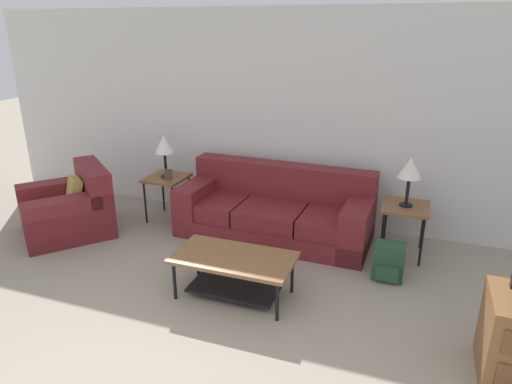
{
  "coord_description": "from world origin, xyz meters",
  "views": [
    {
      "loc": [
        1.48,
        -1.52,
        2.38
      ],
      "look_at": [
        0.01,
        2.55,
        0.8
      ],
      "focal_mm": 32.0,
      "sensor_mm": 36.0,
      "label": 1
    }
  ],
  "objects_px": {
    "couch": "(275,212)",
    "table_lamp_right": "(410,169)",
    "side_table_right": "(405,211)",
    "armchair": "(70,210)",
    "side_table_left": "(167,181)",
    "table_lamp_left": "(164,146)",
    "backpack": "(389,262)",
    "coffee_table": "(234,267)"
  },
  "relations": [
    {
      "from": "side_table_right",
      "to": "backpack",
      "type": "distance_m",
      "value": 0.69
    },
    {
      "from": "coffee_table",
      "to": "backpack",
      "type": "height_order",
      "value": "coffee_table"
    },
    {
      "from": "couch",
      "to": "table_lamp_left",
      "type": "height_order",
      "value": "table_lamp_left"
    },
    {
      "from": "side_table_left",
      "to": "side_table_right",
      "type": "distance_m",
      "value": 2.92
    },
    {
      "from": "couch",
      "to": "side_table_left",
      "type": "height_order",
      "value": "couch"
    },
    {
      "from": "armchair",
      "to": "coffee_table",
      "type": "bearing_deg",
      "value": -14.73
    },
    {
      "from": "table_lamp_left",
      "to": "coffee_table",
      "type": "bearing_deg",
      "value": -42.86
    },
    {
      "from": "table_lamp_left",
      "to": "table_lamp_right",
      "type": "relative_size",
      "value": 1.0
    },
    {
      "from": "side_table_right",
      "to": "table_lamp_right",
      "type": "xyz_separation_m",
      "value": [
        0.0,
        0.0,
        0.47
      ]
    },
    {
      "from": "couch",
      "to": "side_table_right",
      "type": "bearing_deg",
      "value": 0.36
    },
    {
      "from": "coffee_table",
      "to": "table_lamp_left",
      "type": "distance_m",
      "value": 2.16
    },
    {
      "from": "couch",
      "to": "coffee_table",
      "type": "height_order",
      "value": "couch"
    },
    {
      "from": "side_table_left",
      "to": "table_lamp_left",
      "type": "height_order",
      "value": "table_lamp_left"
    },
    {
      "from": "table_lamp_left",
      "to": "backpack",
      "type": "height_order",
      "value": "table_lamp_left"
    },
    {
      "from": "couch",
      "to": "coffee_table",
      "type": "xyz_separation_m",
      "value": [
        0.04,
        -1.39,
        0.01
      ]
    },
    {
      "from": "table_lamp_left",
      "to": "side_table_left",
      "type": "bearing_deg",
      "value": 0.0
    },
    {
      "from": "couch",
      "to": "armchair",
      "type": "height_order",
      "value": "couch"
    },
    {
      "from": "side_table_left",
      "to": "table_lamp_right",
      "type": "distance_m",
      "value": 2.95
    },
    {
      "from": "coffee_table",
      "to": "table_lamp_right",
      "type": "xyz_separation_m",
      "value": [
        1.41,
        1.39,
        0.68
      ]
    },
    {
      "from": "table_lamp_left",
      "to": "backpack",
      "type": "xyz_separation_m",
      "value": [
        2.82,
        -0.6,
        -0.8
      ]
    },
    {
      "from": "side_table_left",
      "to": "table_lamp_right",
      "type": "relative_size",
      "value": 1.07
    },
    {
      "from": "table_lamp_right",
      "to": "side_table_right",
      "type": "bearing_deg",
      "value": 180.0
    },
    {
      "from": "armchair",
      "to": "table_lamp_right",
      "type": "bearing_deg",
      "value": 11.25
    },
    {
      "from": "coffee_table",
      "to": "armchair",
      "type": "bearing_deg",
      "value": 165.27
    },
    {
      "from": "couch",
      "to": "table_lamp_left",
      "type": "relative_size",
      "value": 4.24
    },
    {
      "from": "couch",
      "to": "table_lamp_right",
      "type": "xyz_separation_m",
      "value": [
        1.46,
        0.01,
        0.69
      ]
    },
    {
      "from": "table_lamp_right",
      "to": "backpack",
      "type": "xyz_separation_m",
      "value": [
        -0.09,
        -0.6,
        -0.8
      ]
    },
    {
      "from": "side_table_left",
      "to": "table_lamp_right",
      "type": "height_order",
      "value": "table_lamp_right"
    },
    {
      "from": "table_lamp_right",
      "to": "coffee_table",
      "type": "bearing_deg",
      "value": -135.39
    },
    {
      "from": "side_table_right",
      "to": "table_lamp_right",
      "type": "bearing_deg",
      "value": 0.0
    },
    {
      "from": "side_table_left",
      "to": "side_table_right",
      "type": "xyz_separation_m",
      "value": [
        2.92,
        0.0,
        0.0
      ]
    },
    {
      "from": "couch",
      "to": "table_lamp_right",
      "type": "bearing_deg",
      "value": 0.36
    },
    {
      "from": "coffee_table",
      "to": "side_table_left",
      "type": "relative_size",
      "value": 1.92
    },
    {
      "from": "side_table_left",
      "to": "table_lamp_left",
      "type": "xyz_separation_m",
      "value": [
        -0.0,
        0.0,
        0.47
      ]
    },
    {
      "from": "side_table_right",
      "to": "couch",
      "type": "bearing_deg",
      "value": -179.64
    },
    {
      "from": "side_table_right",
      "to": "table_lamp_right",
      "type": "relative_size",
      "value": 1.07
    },
    {
      "from": "side_table_left",
      "to": "table_lamp_left",
      "type": "distance_m",
      "value": 0.47
    },
    {
      "from": "side_table_left",
      "to": "backpack",
      "type": "xyz_separation_m",
      "value": [
        2.82,
        -0.6,
        -0.33
      ]
    },
    {
      "from": "table_lamp_left",
      "to": "table_lamp_right",
      "type": "height_order",
      "value": "same"
    },
    {
      "from": "side_table_right",
      "to": "table_lamp_left",
      "type": "relative_size",
      "value": 1.07
    },
    {
      "from": "table_lamp_left",
      "to": "backpack",
      "type": "bearing_deg",
      "value": -11.93
    },
    {
      "from": "backpack",
      "to": "side_table_right",
      "type": "bearing_deg",
      "value": 81.17
    }
  ]
}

